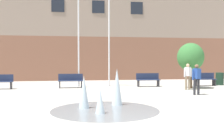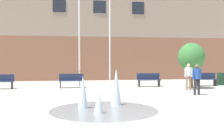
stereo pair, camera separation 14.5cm
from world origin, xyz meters
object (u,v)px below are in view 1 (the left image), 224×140
object	(u,v)px
park_bench_under_right_flagpole	(71,80)
adult_watching	(197,77)
flagpole_right	(110,29)
park_bench_far_left	(0,81)
park_bench_near_trashcan	(148,80)
park_bench_far_right	(204,79)
trash_can	(220,79)
street_tree_near_building	(191,57)
flagpole_left	(79,22)
adult_near_bench	(188,74)

from	to	relation	value
park_bench_under_right_flagpole	adult_watching	world-z (taller)	adult_watching
adult_watching	flagpole_right	bearing A→B (deg)	-155.36
park_bench_far_left	adult_watching	size ratio (longest dim) A/B	1.01
park_bench_under_right_flagpole	park_bench_near_trashcan	world-z (taller)	same
park_bench_far_right	park_bench_near_trashcan	bearing A→B (deg)	178.93
park_bench_far_right	adult_watching	xyz separation A→B (m)	(-2.87, -4.47, 0.45)
trash_can	street_tree_near_building	xyz separation A→B (m)	(-3.13, -1.77, 1.54)
park_bench_far_right	flagpole_right	bearing A→B (deg)	174.99
adult_watching	street_tree_near_building	bearing A→B (deg)	147.34
adult_watching	street_tree_near_building	distance (m)	3.43
park_bench_near_trashcan	park_bench_far_left	bearing A→B (deg)	-179.62
park_bench_far_right	adult_watching	size ratio (longest dim) A/B	1.01
flagpole_left	street_tree_near_building	world-z (taller)	flagpole_left
park_bench_far_left	flagpole_left	xyz separation A→B (m)	(4.94, 0.57, 3.84)
park_bench_under_right_flagpole	trash_can	xyz separation A→B (m)	(10.70, 0.23, -0.03)
park_bench_near_trashcan	trash_can	bearing A→B (deg)	3.00
park_bench_near_trashcan	park_bench_far_right	bearing A→B (deg)	-1.07
park_bench_under_right_flagpole	flagpole_left	distance (m)	3.91
park_bench_under_right_flagpole	trash_can	distance (m)	10.71
park_bench_far_right	street_tree_near_building	size ratio (longest dim) A/B	0.55
park_bench_far_left	flagpole_right	bearing A→B (deg)	4.67
trash_can	street_tree_near_building	distance (m)	3.91
park_bench_far_left	street_tree_near_building	bearing A→B (deg)	-6.76
park_bench_far_right	adult_watching	world-z (taller)	adult_watching
flagpole_left	street_tree_near_building	distance (m)	7.65
flagpole_left	trash_can	world-z (taller)	flagpole_left
park_bench_under_right_flagpole	park_bench_near_trashcan	size ratio (longest dim) A/B	1.00
adult_watching	flagpole_right	xyz separation A→B (m)	(-3.80, 5.05, 3.01)
park_bench_far_left	park_bench_near_trashcan	distance (m)	9.59
flagpole_right	trash_can	size ratio (longest dim) A/B	8.23
park_bench_near_trashcan	adult_watching	size ratio (longest dim) A/B	1.01
park_bench_far_left	adult_near_bench	distance (m)	11.63
park_bench_far_left	flagpole_left	world-z (taller)	flagpole_left
park_bench_far_left	park_bench_under_right_flagpole	size ratio (longest dim) A/B	1.00
park_bench_under_right_flagpole	adult_near_bench	xyz separation A→B (m)	(7.04, -2.30, 0.45)
park_bench_near_trashcan	adult_watching	bearing A→B (deg)	-74.95
park_bench_far_right	flagpole_left	xyz separation A→B (m)	(-8.74, 0.58, 3.84)
adult_near_bench	park_bench_near_trashcan	bearing A→B (deg)	-161.12
park_bench_near_trashcan	park_bench_under_right_flagpole	bearing A→B (deg)	179.38
park_bench_far_left	adult_watching	distance (m)	11.71
adult_watching	park_bench_far_left	bearing A→B (deg)	-124.83
park_bench_far_right	adult_watching	bearing A→B (deg)	-122.69
park_bench_under_right_flagpole	adult_near_bench	distance (m)	7.42
trash_can	park_bench_far_left	bearing A→B (deg)	-178.67
park_bench_under_right_flagpole	flagpole_left	size ratio (longest dim) A/B	0.20
flagpole_left	park_bench_near_trashcan	bearing A→B (deg)	-6.24
trash_can	flagpole_left	bearing A→B (deg)	178.75
street_tree_near_building	flagpole_right	bearing A→B (deg)	158.05
park_bench_far_left	street_tree_near_building	world-z (taller)	street_tree_near_building
park_bench_far_left	park_bench_near_trashcan	size ratio (longest dim) A/B	1.00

